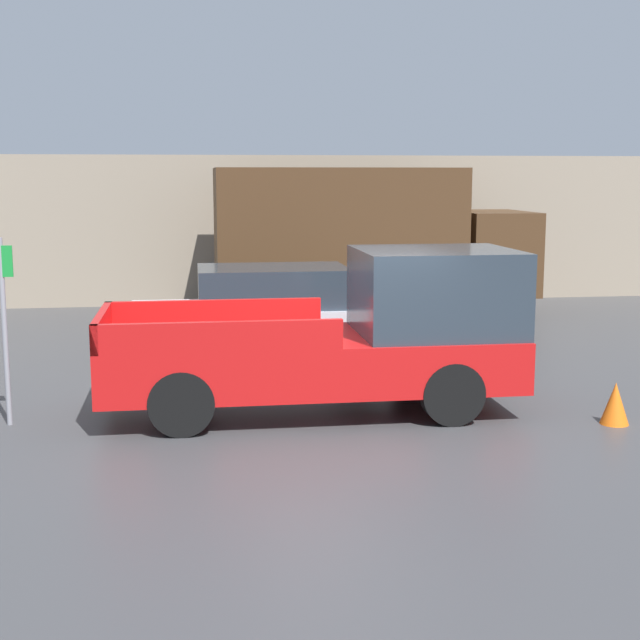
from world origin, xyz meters
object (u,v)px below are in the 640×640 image
Objects in this scene: pickup_truck at (351,336)px; car at (267,313)px; parking_sign at (4,321)px; traffic_cone at (615,403)px; delivery_truck at (362,237)px.

pickup_truck is 1.20× the size of car.
parking_sign is 7.99m from traffic_cone.
pickup_truck is 0.78× the size of delivery_truck.
car is 1.92× the size of parking_sign.
parking_sign is at bearing -178.68° from pickup_truck.
pickup_truck reaches higher than traffic_cone.
parking_sign reaches higher than traffic_cone.
pickup_truck is 3.59m from traffic_cone.
delivery_truck is at bearing 60.65° from car.
pickup_truck reaches higher than car.
pickup_truck is at bearing -101.85° from delivery_truck.
parking_sign reaches higher than car.
traffic_cone is at bearing -7.93° from parking_sign.
delivery_truck reaches higher than pickup_truck.
car is 5.24m from parking_sign.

